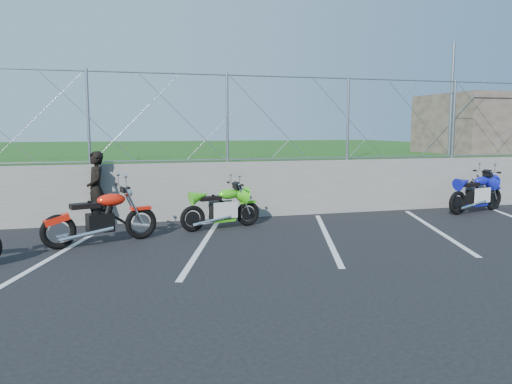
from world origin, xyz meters
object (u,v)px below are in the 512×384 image
object	(u,v)px
sportbike_green	(222,209)
sportbike_blue	(477,195)
naked_orange	(103,219)
person_standing	(96,189)

from	to	relation	value
sportbike_green	sportbike_blue	size ratio (longest dim) A/B	0.92
naked_orange	sportbike_green	world-z (taller)	naked_orange
sportbike_blue	person_standing	distance (m)	8.98
person_standing	sportbike_blue	bearing A→B (deg)	73.79
naked_orange	sportbike_green	bearing A→B (deg)	0.78
person_standing	naked_orange	bearing A→B (deg)	-7.09
sportbike_green	naked_orange	bearing A→B (deg)	-175.94
naked_orange	sportbike_blue	world-z (taller)	naked_orange
sportbike_blue	sportbike_green	bearing A→B (deg)	167.69
sportbike_blue	person_standing	size ratio (longest dim) A/B	1.20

